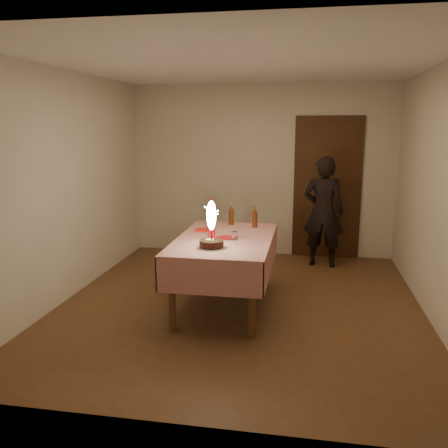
{
  "coord_description": "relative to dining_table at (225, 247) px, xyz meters",
  "views": [
    {
      "loc": [
        0.71,
        -5.01,
        1.98
      ],
      "look_at": [
        -0.16,
        -0.14,
        0.95
      ],
      "focal_mm": 38.0,
      "sensor_mm": 36.0,
      "label": 1
    }
  ],
  "objects": [
    {
      "name": "amber_bottle_right",
      "position": [
        0.26,
        0.6,
        0.22
      ],
      "size": [
        0.06,
        0.06,
        0.25
      ],
      "color": "#56250E",
      "rests_on": "dining_table"
    },
    {
      "name": "amber_bottle_left",
      "position": [
        -0.04,
        0.71,
        0.22
      ],
      "size": [
        0.06,
        0.06,
        0.25
      ],
      "color": "#56250E",
      "rests_on": "dining_table"
    },
    {
      "name": "cola_bottle",
      "position": [
        -0.29,
        0.66,
        0.26
      ],
      "size": [
        0.1,
        0.1,
        0.32
      ],
      "color": "black",
      "rests_on": "dining_table"
    },
    {
      "name": "clear_cup",
      "position": [
        0.12,
        -0.08,
        0.15
      ],
      "size": [
        0.07,
        0.07,
        0.09
      ],
      "primitive_type": "cylinder",
      "color": "white",
      "rests_on": "dining_table"
    },
    {
      "name": "room_shell",
      "position": [
        0.19,
        0.16,
        0.97
      ],
      "size": [
        4.04,
        4.54,
        2.62
      ],
      "color": "beige",
      "rests_on": "ground"
    },
    {
      "name": "ground",
      "position": [
        0.16,
        0.09,
        -0.68
      ],
      "size": [
        4.0,
        4.5,
        0.01
      ],
      "primitive_type": "cube",
      "color": "brown",
      "rests_on": "ground"
    },
    {
      "name": "napkin_stack",
      "position": [
        -0.32,
        0.29,
        0.11
      ],
      "size": [
        0.15,
        0.15,
        0.02
      ],
      "primitive_type": "cube",
      "color": "red",
      "rests_on": "dining_table"
    },
    {
      "name": "dining_table",
      "position": [
        0.0,
        0.0,
        0.0
      ],
      "size": [
        1.02,
        1.72,
        0.79
      ],
      "color": "brown",
      "rests_on": "ground"
    },
    {
      "name": "red_plate",
      "position": [
        0.01,
        -0.02,
        0.11
      ],
      "size": [
        0.22,
        0.22,
        0.01
      ],
      "primitive_type": "cylinder",
      "color": "#B00C19",
      "rests_on": "dining_table"
    },
    {
      "name": "photographer",
      "position": [
        1.1,
        1.81,
        0.11
      ],
      "size": [
        0.62,
        0.48,
        1.57
      ],
      "color": "black",
      "rests_on": "ground"
    },
    {
      "name": "birthday_cake",
      "position": [
        -0.06,
        -0.45,
        0.24
      ],
      "size": [
        0.3,
        0.3,
        0.47
      ],
      "color": "white",
      "rests_on": "dining_table"
    },
    {
      "name": "red_cup",
      "position": [
        -0.14,
        -0.06,
        0.15
      ],
      "size": [
        0.08,
        0.08,
        0.1
      ],
      "primitive_type": "cylinder",
      "color": "#AC0C0F",
      "rests_on": "dining_table"
    }
  ]
}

